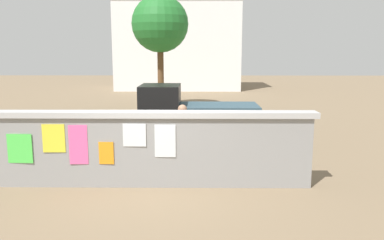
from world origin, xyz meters
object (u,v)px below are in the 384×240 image
object	(u,v)px
bicycle_near	(119,156)
person_walking	(183,131)
motorcycle	(83,137)
tree_roadside	(160,25)
auto_rickshaw_truck	(193,116)

from	to	relation	value
bicycle_near	person_walking	xyz separation A→B (m)	(1.55, 0.04, 0.62)
motorcycle	tree_roadside	distance (m)	9.57
auto_rickshaw_truck	bicycle_near	size ratio (longest dim) A/B	2.15
person_walking	tree_roadside	distance (m)	10.86
auto_rickshaw_truck	motorcycle	bearing A→B (deg)	-159.66
motorcycle	person_walking	distance (m)	3.31
tree_roadside	auto_rickshaw_truck	bearing A→B (deg)	-77.70
auto_rickshaw_truck	tree_roadside	world-z (taller)	tree_roadside
bicycle_near	person_walking	world-z (taller)	person_walking
bicycle_near	auto_rickshaw_truck	bearing A→B (deg)	57.30
bicycle_near	person_walking	bearing A→B (deg)	1.52
auto_rickshaw_truck	bicycle_near	distance (m)	3.31
person_walking	tree_roadside	bearing A→B (deg)	97.94
auto_rickshaw_truck	motorcycle	size ratio (longest dim) A/B	1.93
motorcycle	bicycle_near	size ratio (longest dim) A/B	1.12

